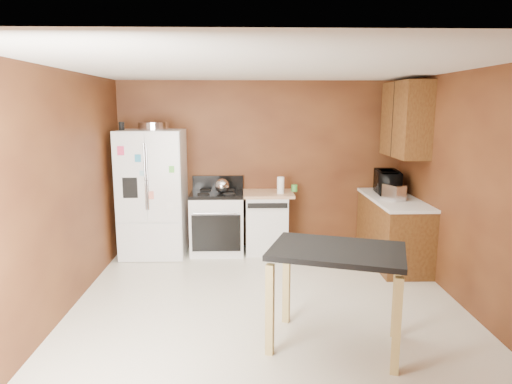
{
  "coord_description": "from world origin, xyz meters",
  "views": [
    {
      "loc": [
        -0.25,
        -4.57,
        2.12
      ],
      "look_at": [
        -0.1,
        0.85,
        1.1
      ],
      "focal_mm": 32.0,
      "sensor_mm": 36.0,
      "label": 1
    }
  ],
  "objects_px": {
    "green_canister": "(294,188)",
    "microwave": "(388,183)",
    "roasting_pan": "(154,126)",
    "paper_towel": "(281,185)",
    "kettle": "(222,186)",
    "island": "(337,265)",
    "refrigerator": "(153,193)",
    "pen_cup": "(122,126)",
    "toaster": "(394,192)",
    "dishwasher": "(266,221)",
    "gas_range": "(217,222)"
  },
  "relations": [
    {
      "from": "green_canister",
      "to": "microwave",
      "type": "distance_m",
      "value": 1.33
    },
    {
      "from": "roasting_pan",
      "to": "green_canister",
      "type": "distance_m",
      "value": 2.21
    },
    {
      "from": "roasting_pan",
      "to": "paper_towel",
      "type": "height_order",
      "value": "roasting_pan"
    },
    {
      "from": "green_canister",
      "to": "roasting_pan",
      "type": "bearing_deg",
      "value": -176.3
    },
    {
      "from": "kettle",
      "to": "green_canister",
      "type": "height_order",
      "value": "kettle"
    },
    {
      "from": "green_canister",
      "to": "island",
      "type": "height_order",
      "value": "green_canister"
    },
    {
      "from": "refrigerator",
      "to": "kettle",
      "type": "bearing_deg",
      "value": 0.47
    },
    {
      "from": "pen_cup",
      "to": "paper_towel",
      "type": "bearing_deg",
      "value": 1.93
    },
    {
      "from": "roasting_pan",
      "to": "paper_towel",
      "type": "bearing_deg",
      "value": -0.81
    },
    {
      "from": "roasting_pan",
      "to": "toaster",
      "type": "distance_m",
      "value": 3.41
    },
    {
      "from": "pen_cup",
      "to": "kettle",
      "type": "distance_m",
      "value": 1.61
    },
    {
      "from": "refrigerator",
      "to": "paper_towel",
      "type": "bearing_deg",
      "value": 0.1
    },
    {
      "from": "microwave",
      "to": "dishwasher",
      "type": "bearing_deg",
      "value": 89.0
    },
    {
      "from": "toaster",
      "to": "island",
      "type": "bearing_deg",
      "value": -143.06
    },
    {
      "from": "microwave",
      "to": "kettle",
      "type": "bearing_deg",
      "value": 92.34
    },
    {
      "from": "pen_cup",
      "to": "island",
      "type": "height_order",
      "value": "pen_cup"
    },
    {
      "from": "refrigerator",
      "to": "pen_cup",
      "type": "bearing_deg",
      "value": -169.32
    },
    {
      "from": "kettle",
      "to": "toaster",
      "type": "distance_m",
      "value": 2.37
    },
    {
      "from": "paper_towel",
      "to": "toaster",
      "type": "xyz_separation_m",
      "value": [
        1.46,
        -0.56,
        -0.01
      ]
    },
    {
      "from": "gas_range",
      "to": "island",
      "type": "distance_m",
      "value": 2.99
    },
    {
      "from": "roasting_pan",
      "to": "microwave",
      "type": "distance_m",
      "value": 3.41
    },
    {
      "from": "pen_cup",
      "to": "gas_range",
      "type": "xyz_separation_m",
      "value": [
        1.29,
        0.13,
        -1.4
      ]
    },
    {
      "from": "paper_towel",
      "to": "microwave",
      "type": "relative_size",
      "value": 0.44
    },
    {
      "from": "kettle",
      "to": "roasting_pan",
      "type": "bearing_deg",
      "value": 178.76
    },
    {
      "from": "gas_range",
      "to": "refrigerator",
      "type": "bearing_deg",
      "value": -176.19
    },
    {
      "from": "toaster",
      "to": "roasting_pan",
      "type": "bearing_deg",
      "value": 146.05
    },
    {
      "from": "pen_cup",
      "to": "microwave",
      "type": "relative_size",
      "value": 0.21
    },
    {
      "from": "kettle",
      "to": "toaster",
      "type": "relative_size",
      "value": 0.74
    },
    {
      "from": "roasting_pan",
      "to": "green_canister",
      "type": "height_order",
      "value": "roasting_pan"
    },
    {
      "from": "roasting_pan",
      "to": "dishwasher",
      "type": "distance_m",
      "value": 2.12
    },
    {
      "from": "gas_range",
      "to": "pen_cup",
      "type": "bearing_deg",
      "value": -174.16
    },
    {
      "from": "pen_cup",
      "to": "green_canister",
      "type": "height_order",
      "value": "pen_cup"
    },
    {
      "from": "dishwasher",
      "to": "green_canister",
      "type": "bearing_deg",
      "value": 9.99
    },
    {
      "from": "microwave",
      "to": "refrigerator",
      "type": "distance_m",
      "value": 3.36
    },
    {
      "from": "microwave",
      "to": "roasting_pan",
      "type": "bearing_deg",
      "value": 92.6
    },
    {
      "from": "kettle",
      "to": "green_canister",
      "type": "distance_m",
      "value": 1.07
    },
    {
      "from": "toaster",
      "to": "dishwasher",
      "type": "relative_size",
      "value": 0.32
    },
    {
      "from": "roasting_pan",
      "to": "refrigerator",
      "type": "height_order",
      "value": "roasting_pan"
    },
    {
      "from": "kettle",
      "to": "microwave",
      "type": "bearing_deg",
      "value": -2.14
    },
    {
      "from": "pen_cup",
      "to": "gas_range",
      "type": "relative_size",
      "value": 0.1
    },
    {
      "from": "gas_range",
      "to": "dishwasher",
      "type": "distance_m",
      "value": 0.72
    },
    {
      "from": "green_canister",
      "to": "dishwasher",
      "type": "relative_size",
      "value": 0.11
    },
    {
      "from": "paper_towel",
      "to": "island",
      "type": "height_order",
      "value": "paper_towel"
    },
    {
      "from": "kettle",
      "to": "paper_towel",
      "type": "bearing_deg",
      "value": -0.34
    },
    {
      "from": "gas_range",
      "to": "island",
      "type": "xyz_separation_m",
      "value": [
        1.2,
        -2.72,
        0.3
      ]
    },
    {
      "from": "roasting_pan",
      "to": "paper_towel",
      "type": "xyz_separation_m",
      "value": [
        1.79,
        -0.03,
        -0.84
      ]
    },
    {
      "from": "pen_cup",
      "to": "island",
      "type": "distance_m",
      "value": 3.75
    },
    {
      "from": "pen_cup",
      "to": "roasting_pan",
      "type": "bearing_deg",
      "value": 13.39
    },
    {
      "from": "pen_cup",
      "to": "paper_towel",
      "type": "xyz_separation_m",
      "value": [
        2.21,
        0.07,
        -0.85
      ]
    },
    {
      "from": "toaster",
      "to": "microwave",
      "type": "bearing_deg",
      "value": 58.86
    }
  ]
}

